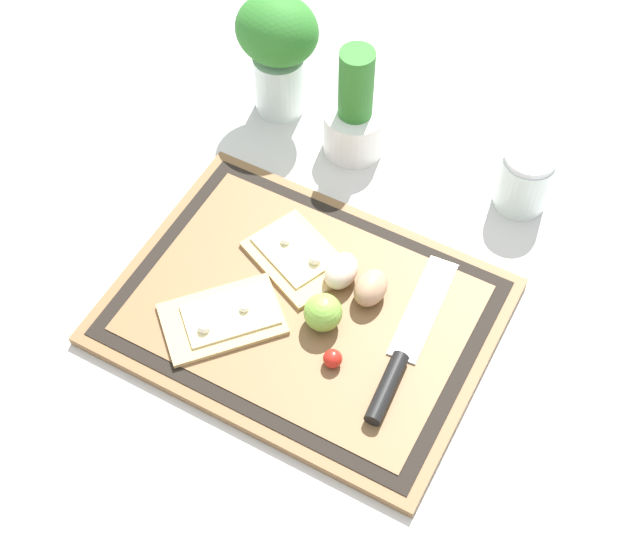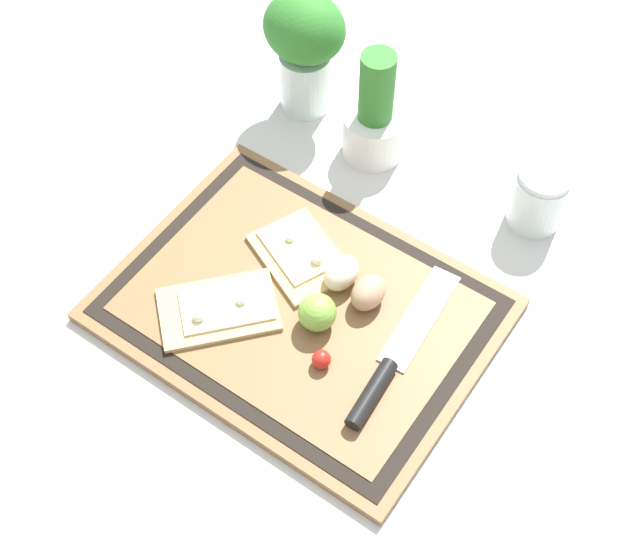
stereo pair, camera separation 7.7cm
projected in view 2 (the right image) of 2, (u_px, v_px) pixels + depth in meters
The scene contains 12 objects.
ground_plane at pixel (300, 313), 1.21m from camera, with size 6.00×6.00×0.00m, color silver.
cutting_board at pixel (300, 309), 1.20m from camera, with size 0.50×0.37×0.02m.
pizza_slice_near at pixel (220, 309), 1.18m from camera, with size 0.18×0.18×0.02m.
pizza_slice_far at pixel (300, 254), 1.23m from camera, with size 0.17×0.15×0.02m.
knife at pixel (386, 370), 1.13m from camera, with size 0.05×0.27×0.02m.
egg_brown at pixel (368, 292), 1.18m from camera, with size 0.04×0.06×0.04m, color tan.
egg_pink at pixel (342, 273), 1.20m from camera, with size 0.04×0.06×0.04m, color beige.
lime at pixel (317, 312), 1.15m from camera, with size 0.05×0.05×0.05m, color #7FB742.
cherry_tomato_red at pixel (321, 359), 1.13m from camera, with size 0.02×0.02×0.02m, color red.
herb_pot at pixel (375, 120), 1.32m from camera, with size 0.09×0.09×0.19m.
sauce_jar at pixel (538, 200), 1.26m from camera, with size 0.08×0.08×0.10m.
herb_glass at pixel (305, 44), 1.33m from camera, with size 0.13×0.11×0.21m.
Camera 2 is at (0.39, -0.51, 1.02)m, focal length 50.00 mm.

